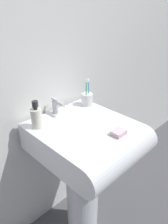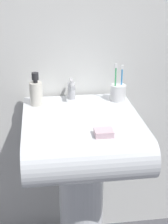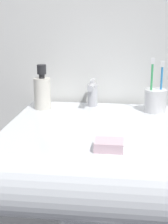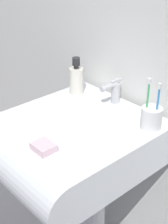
# 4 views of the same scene
# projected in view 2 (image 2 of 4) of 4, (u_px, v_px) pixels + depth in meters

# --- Properties ---
(wall_back) EXTENTS (5.00, 0.05, 2.40)m
(wall_back) POSITION_uv_depth(u_px,v_px,m) (73.00, 28.00, 1.65)
(wall_back) COLOR silver
(wall_back) RESTS_ON ground
(sink_pedestal) EXTENTS (0.22, 0.22, 0.71)m
(sink_pedestal) POSITION_uv_depth(u_px,v_px,m) (81.00, 210.00, 1.71)
(sink_pedestal) COLOR white
(sink_pedestal) RESTS_ON ground
(sink_basin) EXTENTS (0.51, 0.59, 0.16)m
(sink_basin) POSITION_uv_depth(u_px,v_px,m) (83.00, 138.00, 1.49)
(sink_basin) COLOR white
(sink_basin) RESTS_ON sink_pedestal
(faucet) EXTENTS (0.04, 0.11, 0.10)m
(faucet) POSITION_uv_depth(u_px,v_px,m) (72.00, 89.00, 1.67)
(faucet) COLOR #B7B7BC
(faucet) RESTS_ON sink_basin
(toothbrush_cup) EXTENTS (0.07, 0.07, 0.19)m
(toothbrush_cup) POSITION_uv_depth(u_px,v_px,m) (118.00, 92.00, 1.66)
(toothbrush_cup) COLOR white
(toothbrush_cup) RESTS_ON sink_basin
(soap_bottle) EXTENTS (0.06, 0.06, 0.16)m
(soap_bottle) POSITION_uv_depth(u_px,v_px,m) (36.00, 92.00, 1.60)
(soap_bottle) COLOR silver
(soap_bottle) RESTS_ON sink_basin
(bar_soap) EXTENTS (0.07, 0.06, 0.02)m
(bar_soap) POSITION_uv_depth(u_px,v_px,m) (104.00, 133.00, 1.33)
(bar_soap) COLOR silver
(bar_soap) RESTS_ON sink_basin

